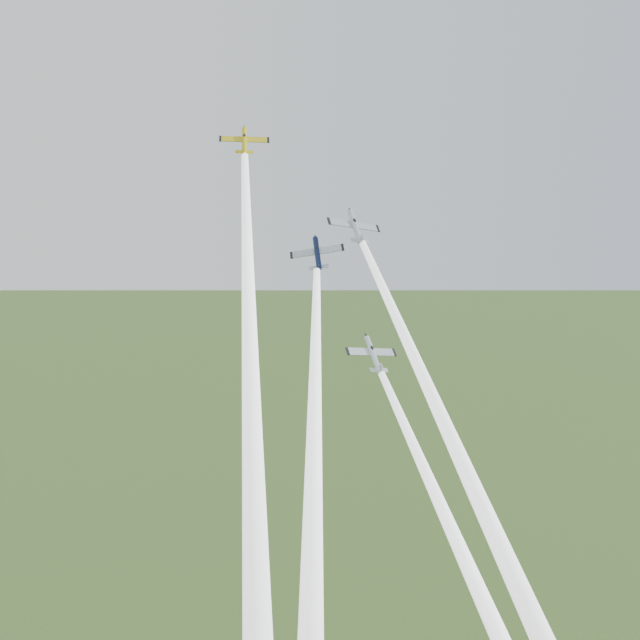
{
  "coord_description": "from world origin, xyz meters",
  "views": [
    {
      "loc": [
        -37.53,
        -103.84,
        107.26
      ],
      "look_at": [
        0.0,
        -6.0,
        92.0
      ],
      "focal_mm": 45.0,
      "sensor_mm": 36.0,
      "label": 1
    }
  ],
  "objects_px": {
    "plane_yellow": "(244,141)",
    "plane_silver_low": "(373,354)",
    "plane_silver_right": "(355,227)",
    "plane_navy": "(317,253)"
  },
  "relations": [
    {
      "from": "plane_silver_low",
      "to": "plane_navy",
      "type": "bearing_deg",
      "value": 113.53
    },
    {
      "from": "plane_silver_right",
      "to": "plane_silver_low",
      "type": "relative_size",
      "value": 1.08
    },
    {
      "from": "plane_navy",
      "to": "plane_silver_low",
      "type": "height_order",
      "value": "plane_navy"
    },
    {
      "from": "plane_silver_right",
      "to": "plane_yellow",
      "type": "bearing_deg",
      "value": 156.79
    },
    {
      "from": "plane_navy",
      "to": "plane_silver_right",
      "type": "xyz_separation_m",
      "value": [
        5.38,
        -0.71,
        3.61
      ]
    },
    {
      "from": "plane_yellow",
      "to": "plane_silver_low",
      "type": "bearing_deg",
      "value": -30.17
    },
    {
      "from": "plane_yellow",
      "to": "plane_silver_low",
      "type": "distance_m",
      "value": 34.15
    },
    {
      "from": "plane_yellow",
      "to": "plane_silver_low",
      "type": "xyz_separation_m",
      "value": [
        13.44,
        -13.54,
        -28.32
      ]
    },
    {
      "from": "plane_yellow",
      "to": "plane_silver_low",
      "type": "height_order",
      "value": "plane_yellow"
    },
    {
      "from": "plane_silver_right",
      "to": "plane_navy",
      "type": "bearing_deg",
      "value": 170.36
    }
  ]
}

